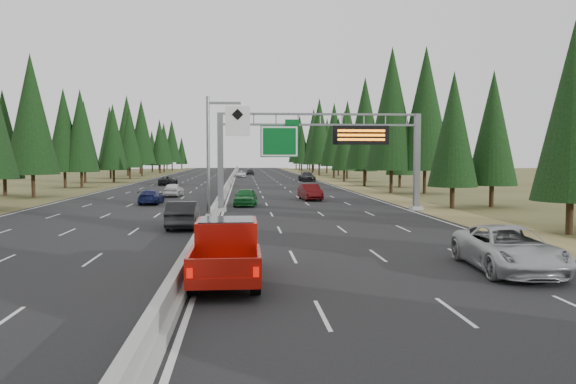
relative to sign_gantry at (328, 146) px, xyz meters
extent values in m
cube|color=black|center=(-8.92, 45.12, -5.23)|extent=(32.00, 260.00, 0.08)
cube|color=olive|center=(8.88, 45.12, -5.24)|extent=(3.60, 260.00, 0.06)
cube|color=#4B4823|center=(-26.72, 45.12, -5.24)|extent=(3.60, 260.00, 0.06)
cube|color=gray|center=(-8.92, 45.12, -5.04)|extent=(0.70, 260.00, 0.30)
cube|color=gray|center=(-8.92, 45.12, -4.64)|extent=(0.30, 260.00, 0.60)
cube|color=slate|center=(-8.57, 0.12, -1.29)|extent=(0.45, 0.45, 7.80)
cube|color=gray|center=(-8.57, 0.12, -5.04)|extent=(0.90, 0.90, 0.30)
cube|color=slate|center=(7.28, 0.12, -1.29)|extent=(0.45, 0.45, 7.80)
cube|color=gray|center=(7.28, 0.12, -5.04)|extent=(0.90, 0.90, 0.30)
cube|color=slate|center=(-0.64, 0.12, 2.53)|extent=(15.85, 0.35, 0.16)
cube|color=slate|center=(-0.64, 0.12, 1.69)|extent=(15.85, 0.35, 0.16)
cube|color=#054C19|center=(-3.92, -0.13, 0.36)|extent=(3.00, 0.10, 2.50)
cube|color=silver|center=(-3.92, -0.19, 0.36)|extent=(2.85, 0.02, 2.35)
cube|color=#054C19|center=(-2.92, -0.13, 1.86)|extent=(1.10, 0.10, 0.45)
cube|color=black|center=(2.58, -0.18, 0.86)|extent=(4.50, 0.40, 1.50)
cube|color=orange|center=(2.58, -0.40, 1.21)|extent=(3.80, 0.02, 0.18)
cube|color=orange|center=(2.58, -0.40, 0.86)|extent=(3.80, 0.02, 0.18)
cube|color=orange|center=(2.58, -0.40, 0.51)|extent=(3.80, 0.02, 0.18)
cylinder|color=slate|center=(-8.92, -9.88, -1.19)|extent=(0.20, 0.20, 8.00)
cube|color=gray|center=(-8.92, -9.88, -5.09)|extent=(0.50, 0.50, 0.20)
cube|color=slate|center=(-7.92, -9.88, 2.41)|extent=(2.00, 0.15, 0.15)
cube|color=silver|center=(-7.12, -10.00, 1.31)|extent=(1.50, 0.06, 1.80)
cylinder|color=black|center=(11.66, -14.18, -4.31)|extent=(0.40, 0.40, 1.93)
cone|color=black|center=(11.66, -14.18, 1.72)|extent=(4.33, 4.33, 10.11)
cylinder|color=black|center=(11.03, 2.06, -4.34)|extent=(0.40, 0.40, 1.87)
cone|color=black|center=(11.03, 2.06, 1.50)|extent=(4.20, 4.20, 9.80)
cylinder|color=black|center=(15.03, 3.21, -4.31)|extent=(0.40, 0.40, 1.92)
cone|color=black|center=(15.03, 3.21, 1.68)|extent=(4.31, 4.31, 10.06)
cylinder|color=black|center=(11.06, 21.98, -3.86)|extent=(0.40, 0.40, 2.81)
cone|color=black|center=(11.06, 21.98, 4.91)|extent=(6.32, 6.32, 14.75)
cylinder|color=black|center=(14.84, 20.91, -3.87)|extent=(0.40, 0.40, 2.80)
cone|color=black|center=(14.84, 20.91, 4.89)|extent=(6.30, 6.30, 14.71)
cylinder|color=black|center=(11.43, 38.51, -3.97)|extent=(0.40, 0.40, 2.61)
cone|color=black|center=(11.43, 38.51, 4.18)|extent=(5.86, 5.86, 13.68)
cylinder|color=black|center=(15.83, 34.98, -4.37)|extent=(0.40, 0.40, 1.80)
cone|color=black|center=(15.83, 34.98, 1.25)|extent=(4.05, 4.05, 9.45)
cylinder|color=black|center=(11.04, 53.18, -4.26)|extent=(0.40, 0.40, 2.01)
cone|color=black|center=(11.04, 53.18, 2.02)|extent=(4.52, 4.52, 10.56)
cylinder|color=black|center=(14.89, 53.27, -4.34)|extent=(0.40, 0.40, 1.86)
cone|color=black|center=(14.89, 53.27, 1.47)|extent=(4.18, 4.18, 9.75)
cylinder|color=black|center=(11.98, 70.12, -4.02)|extent=(0.40, 0.40, 2.49)
cone|color=black|center=(11.98, 70.12, 3.76)|extent=(5.61, 5.61, 13.08)
cylinder|color=black|center=(14.52, 68.94, -3.99)|extent=(0.40, 0.40, 2.55)
cone|color=black|center=(14.52, 68.94, 3.97)|extent=(5.74, 5.74, 13.39)
cylinder|color=black|center=(11.09, 85.90, -3.82)|extent=(0.40, 0.40, 2.89)
cone|color=black|center=(11.09, 85.90, 5.22)|extent=(6.51, 6.51, 15.19)
cylinder|color=black|center=(15.63, 85.81, -4.18)|extent=(0.40, 0.40, 2.18)
cone|color=black|center=(15.63, 85.81, 2.65)|extent=(4.91, 4.91, 11.47)
cylinder|color=black|center=(11.88, 105.01, -4.11)|extent=(0.40, 0.40, 2.31)
cone|color=black|center=(11.88, 105.01, 3.11)|extent=(5.20, 5.20, 12.14)
cylinder|color=black|center=(15.64, 103.88, -4.09)|extent=(0.40, 0.40, 2.35)
cone|color=black|center=(15.64, 103.88, 3.25)|extent=(5.29, 5.29, 12.34)
cylinder|color=black|center=(10.75, 122.09, -4.11)|extent=(0.40, 0.40, 2.32)
cone|color=black|center=(10.75, 122.09, 3.12)|extent=(5.21, 5.21, 12.15)
cylinder|color=black|center=(14.32, 121.70, -3.76)|extent=(0.40, 0.40, 3.01)
cone|color=black|center=(14.32, 121.70, 5.64)|extent=(6.77, 6.77, 15.80)
cylinder|color=black|center=(11.71, 137.16, -3.84)|extent=(0.40, 0.40, 2.86)
cone|color=black|center=(11.71, 137.16, 5.10)|extent=(6.44, 6.44, 15.02)
cylinder|color=black|center=(15.19, 138.59, -4.13)|extent=(0.40, 0.40, 2.28)
cone|color=black|center=(15.19, 138.59, 3.00)|extent=(5.13, 5.13, 11.97)
cylinder|color=black|center=(12.00, 151.87, -4.06)|extent=(0.40, 0.40, 2.41)
cone|color=black|center=(12.00, 151.87, 3.48)|extent=(5.43, 5.43, 12.67)
cylinder|color=black|center=(16.05, 151.83, -4.34)|extent=(0.40, 0.40, 1.85)
cone|color=black|center=(16.05, 151.83, 1.44)|extent=(4.16, 4.16, 9.71)
cylinder|color=black|center=(-29.62, 18.72, -4.02)|extent=(0.40, 0.40, 2.49)
cone|color=black|center=(-29.62, 18.72, 3.77)|extent=(5.61, 5.61, 13.09)
cylinder|color=black|center=(-33.76, 21.54, -4.31)|extent=(0.40, 0.40, 1.92)
cone|color=black|center=(-33.76, 21.54, 1.69)|extent=(4.32, 4.32, 10.08)
cylinder|color=black|center=(-29.81, 37.94, -4.14)|extent=(0.40, 0.40, 2.25)
cone|color=black|center=(-29.81, 37.94, 2.88)|extent=(5.06, 5.06, 11.80)
cylinder|color=black|center=(-32.14, 37.95, -4.13)|extent=(0.40, 0.40, 2.27)
cone|color=black|center=(-32.14, 37.95, 2.95)|extent=(5.10, 5.10, 11.91)
cylinder|color=black|center=(-28.72, 53.21, -4.20)|extent=(0.40, 0.40, 2.15)
cone|color=black|center=(-28.72, 53.21, 2.51)|extent=(4.83, 4.83, 11.27)
cylinder|color=black|center=(-33.41, 52.94, -4.16)|extent=(0.40, 0.40, 2.21)
cone|color=black|center=(-33.41, 52.94, 2.76)|extent=(4.98, 4.98, 11.62)
cylinder|color=black|center=(-29.08, 68.79, -4.14)|extent=(0.40, 0.40, 2.26)
cone|color=black|center=(-29.08, 68.79, 2.92)|extent=(5.08, 5.08, 11.86)
cylinder|color=black|center=(-33.46, 71.61, -4.10)|extent=(0.40, 0.40, 2.33)
cone|color=black|center=(-33.46, 71.61, 3.19)|extent=(5.25, 5.25, 12.26)
cylinder|color=black|center=(-29.75, 86.23, -3.88)|extent=(0.40, 0.40, 2.78)
cone|color=black|center=(-29.75, 86.23, 4.82)|extent=(6.26, 6.26, 14.61)
cylinder|color=black|center=(-33.15, 87.18, -3.79)|extent=(0.40, 0.40, 2.96)
cone|color=black|center=(-33.15, 87.18, 5.46)|extent=(6.66, 6.66, 15.54)
cylinder|color=black|center=(-28.46, 105.44, -4.13)|extent=(0.40, 0.40, 2.28)
cone|color=black|center=(-28.46, 105.44, 3.00)|extent=(5.13, 5.13, 11.98)
cylinder|color=black|center=(-33.11, 102.72, -4.14)|extent=(0.40, 0.40, 2.26)
cone|color=black|center=(-33.11, 102.72, 2.91)|extent=(5.07, 5.07, 11.84)
cylinder|color=black|center=(-29.22, 118.64, -4.14)|extent=(0.40, 0.40, 2.26)
cone|color=black|center=(-29.22, 118.64, 2.93)|extent=(5.09, 5.09, 11.87)
cylinder|color=black|center=(-32.69, 119.41, -4.31)|extent=(0.40, 0.40, 1.91)
cone|color=black|center=(-32.69, 119.41, 1.66)|extent=(4.30, 4.30, 10.03)
cylinder|color=black|center=(-29.20, 137.01, -3.97)|extent=(0.40, 0.40, 2.59)
cone|color=black|center=(-29.20, 137.01, 4.13)|extent=(5.83, 5.83, 13.61)
cylinder|color=black|center=(-33.29, 136.47, -4.27)|extent=(0.40, 0.40, 1.99)
cone|color=black|center=(-33.29, 136.47, 1.94)|extent=(4.47, 4.47, 10.43)
cylinder|color=black|center=(-28.00, 154.27, -4.36)|extent=(0.40, 0.40, 1.81)
cone|color=black|center=(-28.00, 154.27, 1.31)|extent=(4.08, 4.08, 9.52)
cylinder|color=black|center=(-33.13, 154.37, -4.38)|extent=(0.40, 0.40, 1.78)
cone|color=black|center=(-33.13, 154.37, 1.17)|extent=(4.00, 4.00, 9.33)
imported|color=#ABACB0|center=(3.24, -24.04, -4.34)|extent=(3.21, 6.27, 1.69)
cylinder|color=black|center=(-8.38, -26.92, -4.73)|extent=(0.34, 0.91, 0.91)
cylinder|color=black|center=(-6.45, -26.92, -4.73)|extent=(0.34, 0.91, 0.91)
cylinder|color=black|center=(-8.38, -23.17, -4.73)|extent=(0.34, 0.91, 0.91)
cylinder|color=black|center=(-6.45, -23.17, -4.73)|extent=(0.34, 0.91, 0.91)
cube|color=#A4110A|center=(-7.42, -24.98, -4.56)|extent=(2.27, 6.36, 0.34)
cube|color=#A4110A|center=(-7.42, -23.96, -3.77)|extent=(2.16, 2.50, 1.25)
cube|color=black|center=(-7.42, -23.96, -3.43)|extent=(1.93, 2.16, 0.62)
cube|color=#A4110A|center=(-8.50, -26.69, -4.17)|extent=(0.11, 2.73, 0.68)
cube|color=#A4110A|center=(-6.34, -26.69, -4.17)|extent=(0.11, 2.73, 0.68)
cube|color=#A4110A|center=(-7.42, -28.05, -4.17)|extent=(2.27, 0.11, 0.68)
imported|color=#176428|center=(-6.58, 5.12, -4.40)|extent=(2.29, 4.78, 1.58)
imported|color=#570C0E|center=(-0.07, 11.34, -4.39)|extent=(2.14, 4.99, 1.60)
imported|color=black|center=(4.48, 53.82, -4.37)|extent=(2.82, 5.83, 1.64)
imported|color=white|center=(-7.26, 75.94, -4.54)|extent=(2.32, 4.74, 1.30)
imported|color=black|center=(-4.99, 90.10, -4.47)|extent=(1.99, 4.32, 1.44)
imported|color=black|center=(-10.48, -9.95, -4.37)|extent=(1.82, 4.98, 1.63)
imported|color=navy|center=(-15.21, 7.79, -4.53)|extent=(1.97, 4.61, 1.32)
imported|color=silver|center=(-14.35, 17.41, -4.44)|extent=(2.00, 4.46, 1.49)
imported|color=black|center=(-18.15, 42.13, -4.48)|extent=(2.48, 5.16, 1.42)
camera|label=1|loc=(-6.83, -44.42, -0.84)|focal=35.00mm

